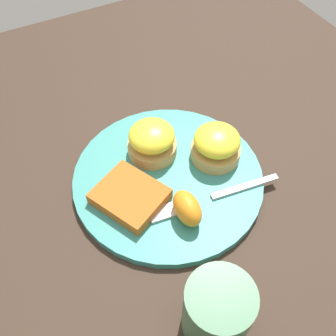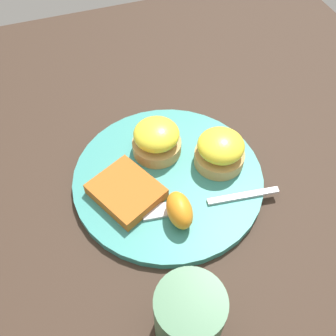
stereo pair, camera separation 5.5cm
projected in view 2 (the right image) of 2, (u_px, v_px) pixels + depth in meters
ground_plane at (168, 181)px, 0.64m from camera, size 1.10×1.10×0.00m
plate at (168, 178)px, 0.64m from camera, size 0.31×0.31×0.01m
sandwich_benedict_left at (220, 150)px, 0.63m from camera, size 0.08×0.08×0.06m
sandwich_benedict_right at (155, 139)px, 0.64m from camera, size 0.08×0.08×0.06m
hashbrown_patty at (126, 191)px, 0.60m from camera, size 0.13×0.12×0.02m
orange_wedge at (179, 210)px, 0.56m from camera, size 0.06×0.04×0.04m
fork at (202, 203)px, 0.60m from camera, size 0.04×0.22×0.00m
cup at (189, 318)px, 0.46m from camera, size 0.11×0.08×0.10m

